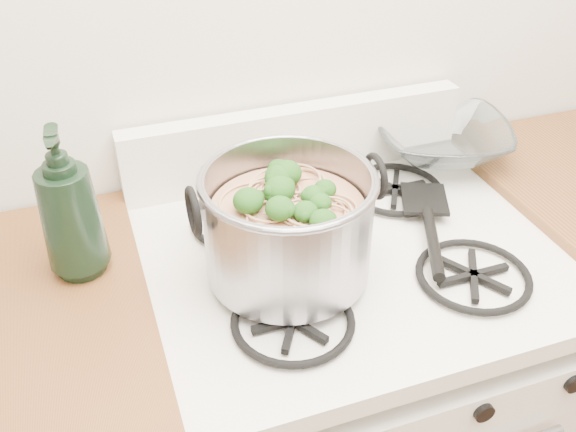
{
  "coord_description": "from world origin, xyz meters",
  "views": [
    {
      "loc": [
        -0.43,
        0.41,
        1.65
      ],
      "look_at": [
        -0.14,
        1.23,
        1.04
      ],
      "focal_mm": 40.0,
      "sensor_mm": 36.0,
      "label": 1
    }
  ],
  "objects_px": {
    "stock_pot": "(288,227)",
    "glass_bowl": "(440,146)",
    "gas_range": "(340,410)",
    "bottle": "(68,204)",
    "spatula": "(425,196)"
  },
  "relations": [
    {
      "from": "stock_pot",
      "to": "glass_bowl",
      "type": "xyz_separation_m",
      "value": [
        0.47,
        0.28,
        -0.08
      ]
    },
    {
      "from": "gas_range",
      "to": "glass_bowl",
      "type": "relative_size",
      "value": 7.7
    },
    {
      "from": "stock_pot",
      "to": "bottle",
      "type": "bearing_deg",
      "value": 159.72
    },
    {
      "from": "gas_range",
      "to": "stock_pot",
      "type": "relative_size",
      "value": 2.85
    },
    {
      "from": "stock_pot",
      "to": "glass_bowl",
      "type": "bearing_deg",
      "value": 30.75
    },
    {
      "from": "gas_range",
      "to": "spatula",
      "type": "xyz_separation_m",
      "value": [
        0.2,
        0.08,
        0.5
      ]
    },
    {
      "from": "gas_range",
      "to": "stock_pot",
      "type": "distance_m",
      "value": 0.6
    },
    {
      "from": "stock_pot",
      "to": "glass_bowl",
      "type": "relative_size",
      "value": 2.7
    },
    {
      "from": "gas_range",
      "to": "bottle",
      "type": "height_order",
      "value": "bottle"
    },
    {
      "from": "stock_pot",
      "to": "spatula",
      "type": "xyz_separation_m",
      "value": [
        0.33,
        0.11,
        -0.08
      ]
    },
    {
      "from": "spatula",
      "to": "stock_pot",
      "type": "bearing_deg",
      "value": -137.74
    },
    {
      "from": "gas_range",
      "to": "glass_bowl",
      "type": "bearing_deg",
      "value": 36.71
    },
    {
      "from": "gas_range",
      "to": "spatula",
      "type": "relative_size",
      "value": 2.98
    },
    {
      "from": "bottle",
      "to": "glass_bowl",
      "type": "bearing_deg",
      "value": 15.32
    },
    {
      "from": "gas_range",
      "to": "spatula",
      "type": "bearing_deg",
      "value": 21.83
    }
  ]
}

